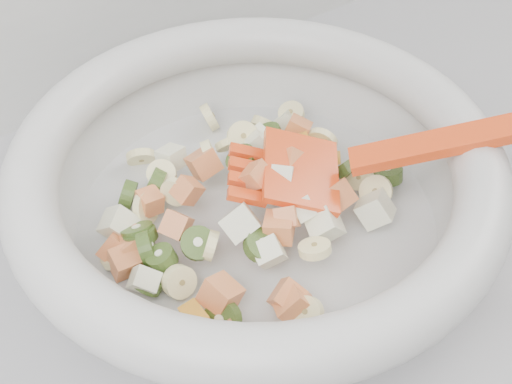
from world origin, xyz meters
TOP-DOWN VIEW (x-y plane):
  - mixing_bowl at (0.19, 1.48)m, footprint 0.45×0.38m

SIDE VIEW (x-z plane):
  - mixing_bowl at x=0.19m, z-range 0.88..1.03m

